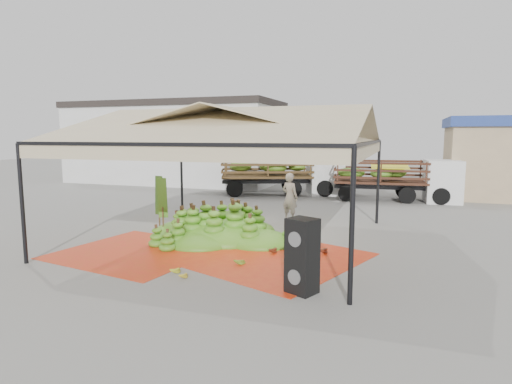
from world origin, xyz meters
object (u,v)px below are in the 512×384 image
(banana_heap, at_px, (223,221))
(truck_left, at_px, (287,169))
(speaker_stack, at_px, (302,256))
(vendor, at_px, (290,197))
(truck_right, at_px, (401,175))

(banana_heap, bearing_deg, truck_left, 94.28)
(speaker_stack, xyz_separation_m, truck_left, (-4.15, 14.13, 0.59))
(banana_heap, height_order, vendor, vendor)
(banana_heap, distance_m, truck_right, 11.27)
(vendor, height_order, truck_right, truck_right)
(speaker_stack, height_order, truck_left, truck_left)
(vendor, height_order, truck_left, truck_left)
(vendor, relative_size, truck_left, 0.27)
(speaker_stack, bearing_deg, truck_right, 107.23)
(banana_heap, bearing_deg, vendor, 68.42)
(banana_heap, xyz_separation_m, vendor, (1.29, 3.25, 0.37))
(truck_left, distance_m, truck_right, 5.89)
(speaker_stack, bearing_deg, vendor, 131.04)
(banana_heap, height_order, truck_right, truck_right)
(vendor, bearing_deg, banana_heap, 89.62)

